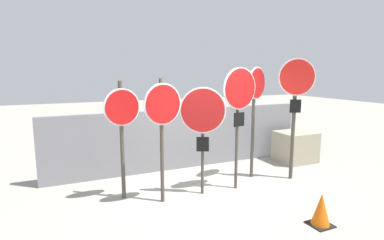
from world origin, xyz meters
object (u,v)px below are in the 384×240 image
at_px(stop_sign_0, 122,120).
at_px(traffic_cone_0, 321,210).
at_px(stop_sign_5, 296,95).
at_px(storage_crate, 295,147).
at_px(stop_sign_1, 163,116).
at_px(stop_sign_3, 239,99).
at_px(stop_sign_4, 255,99).
at_px(stop_sign_2, 203,117).

xyz_separation_m(stop_sign_0, traffic_cone_0, (2.67, -2.30, -1.28)).
relative_size(stop_sign_5, storage_crate, 2.82).
distance_m(stop_sign_1, stop_sign_3, 1.64).
distance_m(stop_sign_4, stop_sign_5, 0.87).
relative_size(stop_sign_0, stop_sign_3, 0.90).
relative_size(stop_sign_3, traffic_cone_0, 4.77).
relative_size(stop_sign_3, stop_sign_5, 0.93).
xyz_separation_m(stop_sign_0, stop_sign_1, (0.64, -0.47, 0.10)).
relative_size(stop_sign_5, traffic_cone_0, 5.14).
height_order(stop_sign_4, storage_crate, stop_sign_4).
height_order(stop_sign_2, stop_sign_5, stop_sign_5).
relative_size(stop_sign_4, traffic_cone_0, 4.79).
bearing_deg(stop_sign_2, stop_sign_1, -153.62).
bearing_deg(stop_sign_3, stop_sign_1, 169.23).
bearing_deg(stop_sign_5, stop_sign_4, 169.92).
height_order(stop_sign_0, stop_sign_5, stop_sign_5).
relative_size(stop_sign_4, storage_crate, 2.62).
bearing_deg(storage_crate, stop_sign_0, -173.13).
xyz_separation_m(stop_sign_2, stop_sign_5, (2.25, -0.04, 0.35)).
bearing_deg(stop_sign_4, storage_crate, -8.19).
bearing_deg(stop_sign_4, traffic_cone_0, -124.15).
xyz_separation_m(stop_sign_2, traffic_cone_0, (1.20, -1.87, -1.31)).
height_order(stop_sign_3, stop_sign_5, stop_sign_5).
distance_m(stop_sign_3, stop_sign_5, 1.45).
distance_m(stop_sign_3, storage_crate, 3.09).
distance_m(stop_sign_0, stop_sign_2, 1.53).
relative_size(stop_sign_1, stop_sign_3, 0.92).
bearing_deg(stop_sign_5, traffic_cone_0, -97.42).
distance_m(stop_sign_3, traffic_cone_0, 2.48).
xyz_separation_m(stop_sign_2, storage_crate, (3.31, 1.00, -1.16)).
distance_m(stop_sign_0, stop_sign_4, 3.00).
relative_size(stop_sign_2, stop_sign_5, 0.79).
height_order(stop_sign_3, stop_sign_4, stop_sign_4).
relative_size(stop_sign_1, storage_crate, 2.39).
relative_size(stop_sign_2, stop_sign_4, 0.85).
distance_m(stop_sign_5, traffic_cone_0, 2.68).
height_order(stop_sign_5, storage_crate, stop_sign_5).
bearing_deg(stop_sign_4, stop_sign_3, -173.80).
height_order(stop_sign_4, traffic_cone_0, stop_sign_4).
distance_m(stop_sign_0, traffic_cone_0, 3.74).
relative_size(stop_sign_4, stop_sign_5, 0.93).
relative_size(stop_sign_0, stop_sign_4, 0.89).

